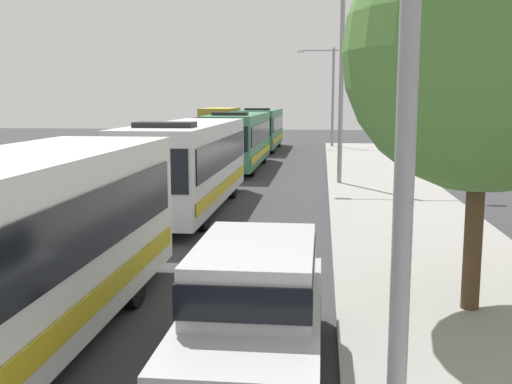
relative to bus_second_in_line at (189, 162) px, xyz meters
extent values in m
cube|color=black|center=(1.27, -12.94, 0.36)|extent=(0.04, 10.06, 1.00)
cube|color=gold|center=(1.28, -12.94, -0.79)|extent=(0.03, 10.39, 0.36)
cylinder|color=black|center=(1.10, -9.93, -1.19)|extent=(0.28, 1.00, 1.00)
cylinder|color=black|center=(-1.10, -9.93, -1.19)|extent=(0.28, 1.00, 1.00)
cube|color=silver|center=(0.00, 0.02, 0.01)|extent=(2.50, 10.44, 2.70)
cube|color=black|center=(1.27, 0.02, 0.36)|extent=(0.04, 9.61, 1.00)
cube|color=black|center=(-1.27, 0.02, 0.36)|extent=(0.04, 9.61, 1.00)
cube|color=black|center=(0.00, -5.22, 0.31)|extent=(2.30, 0.04, 1.20)
cube|color=gold|center=(1.28, 0.02, -0.79)|extent=(0.03, 9.92, 0.36)
cube|color=black|center=(0.00, -3.11, 1.44)|extent=(1.75, 0.90, 0.16)
cylinder|color=black|center=(1.10, -3.22, -1.19)|extent=(0.28, 1.00, 1.00)
cylinder|color=black|center=(-1.10, -3.22, -1.19)|extent=(0.28, 1.00, 1.00)
cylinder|color=black|center=(1.10, 2.89, -1.19)|extent=(0.28, 1.00, 1.00)
cylinder|color=black|center=(-1.10, 2.89, -1.19)|extent=(0.28, 1.00, 1.00)
cube|color=#33724C|center=(0.00, 12.91, 0.01)|extent=(2.50, 10.62, 2.70)
cube|color=black|center=(1.27, 12.91, 0.36)|extent=(0.04, 9.77, 1.00)
cube|color=black|center=(-1.27, 12.91, 0.36)|extent=(0.04, 9.77, 1.00)
cube|color=black|center=(0.00, 7.58, 0.31)|extent=(2.30, 0.04, 1.20)
cube|color=gold|center=(1.28, 12.91, -0.79)|extent=(0.03, 10.09, 0.36)
cube|color=black|center=(0.00, 9.72, 1.44)|extent=(1.75, 0.90, 0.16)
cylinder|color=black|center=(1.10, 9.61, -1.19)|extent=(0.28, 1.00, 1.00)
cylinder|color=black|center=(-1.10, 9.61, -1.19)|extent=(0.28, 1.00, 1.00)
cylinder|color=black|center=(1.10, 15.83, -1.19)|extent=(0.28, 1.00, 1.00)
cylinder|color=black|center=(-1.10, 15.83, -1.19)|extent=(0.28, 1.00, 1.00)
cube|color=#33724C|center=(0.00, 25.80, 0.01)|extent=(2.50, 10.53, 2.70)
cube|color=black|center=(1.27, 25.80, 0.36)|extent=(0.04, 9.69, 1.00)
cube|color=black|center=(-1.27, 25.80, 0.36)|extent=(0.04, 9.69, 1.00)
cube|color=black|center=(0.00, 20.52, 0.31)|extent=(2.30, 0.04, 1.20)
cube|color=gold|center=(1.28, 25.80, -0.79)|extent=(0.03, 10.00, 0.36)
cube|color=black|center=(0.00, 22.64, 1.44)|extent=(1.75, 0.90, 0.16)
cylinder|color=black|center=(1.10, 22.54, -1.19)|extent=(0.28, 1.00, 1.00)
cylinder|color=black|center=(-1.10, 22.54, -1.19)|extent=(0.28, 1.00, 1.00)
cylinder|color=black|center=(1.10, 28.70, -1.19)|extent=(0.28, 1.00, 1.00)
cylinder|color=black|center=(-1.10, 28.70, -1.19)|extent=(0.28, 1.00, 1.00)
cube|color=#B7B7BC|center=(3.70, -12.59, -0.99)|extent=(1.84, 4.87, 0.80)
cube|color=#B7B7BC|center=(3.70, -12.44, -0.19)|extent=(1.62, 2.83, 0.80)
cube|color=black|center=(3.70, -12.44, -0.19)|extent=(1.66, 2.92, 0.44)
cylinder|color=black|center=(2.88, -11.08, -1.34)|extent=(0.22, 0.70, 0.70)
cylinder|color=black|center=(4.52, -11.08, -1.34)|extent=(0.22, 0.70, 0.70)
cube|color=black|center=(-3.30, 22.35, -0.24)|extent=(2.30, 1.80, 2.20)
cube|color=gold|center=(-3.30, 26.34, 0.11)|extent=(2.35, 6.18, 2.70)
cube|color=black|center=(-3.30, 21.43, 0.06)|extent=(2.07, 0.04, 0.90)
cylinder|color=black|center=(-4.33, 22.35, -1.24)|extent=(0.26, 0.90, 0.90)
cylinder|color=black|center=(-2.27, 22.35, -1.24)|extent=(0.26, 0.90, 0.90)
cylinder|color=black|center=(-4.33, 27.64, -1.24)|extent=(0.26, 0.90, 0.90)
cylinder|color=black|center=(-2.27, 27.64, -1.24)|extent=(0.26, 0.90, 0.90)
cylinder|color=gray|center=(5.40, -14.69, 2.25)|extent=(0.20, 0.20, 7.59)
cylinder|color=gray|center=(5.40, 6.69, 2.79)|extent=(0.20, 0.20, 8.67)
cylinder|color=gray|center=(5.40, 28.07, 2.29)|extent=(0.20, 0.20, 7.65)
cylinder|color=gray|center=(4.11, 28.07, 5.91)|extent=(2.57, 0.10, 0.10)
cube|color=silver|center=(2.83, 28.07, 5.83)|extent=(0.56, 0.28, 0.16)
cylinder|color=gray|center=(6.68, 28.07, 5.91)|extent=(2.57, 0.10, 0.10)
cube|color=silver|center=(7.97, 28.07, 5.83)|extent=(0.56, 0.28, 0.16)
cylinder|color=#4C3823|center=(7.30, -9.77, -0.24)|extent=(0.32, 0.32, 2.61)
sphere|color=#4C7A38|center=(7.30, -9.77, 2.98)|extent=(4.78, 4.78, 4.78)
camera|label=1|loc=(4.60, -20.66, 2.20)|focal=42.71mm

